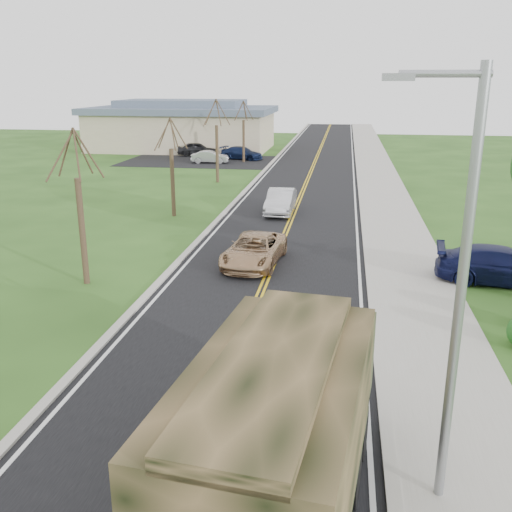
% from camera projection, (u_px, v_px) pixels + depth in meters
% --- Properties ---
extents(ground, '(160.00, 160.00, 0.00)m').
position_uv_depth(ground, '(193.00, 456.00, 12.20)').
color(ground, '#254517').
rests_on(ground, ground).
extents(road, '(8.00, 120.00, 0.01)m').
position_uv_depth(road, '(310.00, 173.00, 49.99)').
color(road, black).
rests_on(road, ground).
extents(curb_right, '(0.30, 120.00, 0.12)m').
position_uv_depth(curb_right, '(358.00, 173.00, 49.37)').
color(curb_right, '#9E998E').
rests_on(curb_right, ground).
extents(sidewalk_right, '(3.20, 120.00, 0.10)m').
position_uv_depth(sidewalk_right, '(379.00, 174.00, 49.11)').
color(sidewalk_right, '#9E998E').
rests_on(sidewalk_right, ground).
extents(curb_left, '(0.30, 120.00, 0.10)m').
position_uv_depth(curb_left, '(264.00, 171.00, 50.58)').
color(curb_left, '#9E998E').
rests_on(curb_left, ground).
extents(street_light, '(1.65, 0.22, 8.00)m').
position_uv_depth(street_light, '(456.00, 281.00, 9.71)').
color(street_light, gray).
rests_on(street_light, ground).
extents(bare_tree_a, '(1.93, 2.26, 6.08)m').
position_uv_depth(bare_tree_a, '(81.00, 219.00, 21.91)').
color(bare_tree_a, '#38281C').
rests_on(bare_tree_a, ground).
extents(bare_tree_b, '(1.83, 2.14, 5.73)m').
position_uv_depth(bare_tree_b, '(172.00, 175.00, 33.29)').
color(bare_tree_b, '#38281C').
rests_on(bare_tree_b, ground).
extents(bare_tree_c, '(2.04, 2.39, 6.42)m').
position_uv_depth(bare_tree_c, '(217.00, 147.00, 44.54)').
color(bare_tree_c, '#38281C').
rests_on(bare_tree_c, ground).
extents(bare_tree_d, '(1.88, 2.20, 5.91)m').
position_uv_depth(bare_tree_d, '(244.00, 136.00, 55.94)').
color(bare_tree_d, '#38281C').
rests_on(bare_tree_d, ground).
extents(commercial_building, '(25.50, 21.50, 5.65)m').
position_uv_depth(commercial_building, '(183.00, 126.00, 66.63)').
color(commercial_building, tan).
rests_on(commercial_building, ground).
extents(military_truck, '(3.40, 7.62, 3.68)m').
position_uv_depth(military_truck, '(284.00, 422.00, 9.76)').
color(military_truck, black).
rests_on(military_truck, ground).
extents(suv_champagne, '(2.59, 4.92, 1.32)m').
position_uv_depth(suv_champagne, '(254.00, 250.00, 24.80)').
color(suv_champagne, tan).
rests_on(suv_champagne, ground).
extents(sedan_silver, '(1.56, 4.40, 1.44)m').
position_uv_depth(sedan_silver, '(281.00, 201.00, 34.50)').
color(sedan_silver, silver).
rests_on(sedan_silver, ground).
extents(pickup_navy, '(5.27, 2.67, 1.47)m').
position_uv_depth(pickup_navy, '(502.00, 266.00, 22.43)').
color(pickup_navy, '#0E1236').
rests_on(pickup_navy, ground).
extents(lot_car_dark, '(4.49, 2.20, 1.47)m').
position_uv_depth(lot_car_dark, '(198.00, 149.00, 61.08)').
color(lot_car_dark, black).
rests_on(lot_car_dark, ground).
extents(lot_car_silver, '(3.72, 1.53, 1.20)m').
position_uv_depth(lot_car_silver, '(210.00, 157.00, 55.79)').
color(lot_car_silver, '#ADACB1').
rests_on(lot_car_silver, ground).
extents(lot_car_navy, '(4.78, 3.04, 1.29)m').
position_uv_depth(lot_car_navy, '(242.00, 153.00, 58.38)').
color(lot_car_navy, '#101A3B').
rests_on(lot_car_navy, ground).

